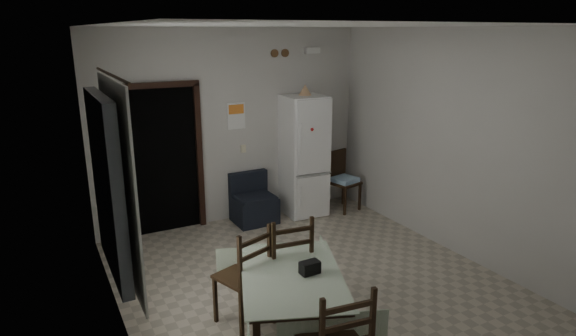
{
  "coord_description": "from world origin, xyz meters",
  "views": [
    {
      "loc": [
        -2.64,
        -4.42,
        2.85
      ],
      "look_at": [
        0.0,
        0.5,
        1.25
      ],
      "focal_mm": 30.0,
      "sensor_mm": 36.0,
      "label": 1
    }
  ],
  "objects_px": {
    "dining_table": "(292,309)",
    "dining_chair_far_right": "(286,262)",
    "navy_seat": "(254,199)",
    "fridge": "(303,156)",
    "corner_chair": "(345,181)",
    "dining_chair_far_left": "(242,274)"
  },
  "relations": [
    {
      "from": "navy_seat",
      "to": "dining_chair_far_right",
      "type": "relative_size",
      "value": 0.69
    },
    {
      "from": "fridge",
      "to": "corner_chair",
      "type": "bearing_deg",
      "value": -14.37
    },
    {
      "from": "dining_chair_far_left",
      "to": "dining_table",
      "type": "bearing_deg",
      "value": 97.05
    },
    {
      "from": "fridge",
      "to": "dining_chair_far_left",
      "type": "bearing_deg",
      "value": -127.74
    },
    {
      "from": "navy_seat",
      "to": "dining_chair_far_right",
      "type": "distance_m",
      "value": 2.48
    },
    {
      "from": "navy_seat",
      "to": "corner_chair",
      "type": "distance_m",
      "value": 1.54
    },
    {
      "from": "corner_chair",
      "to": "fridge",
      "type": "bearing_deg",
      "value": 148.92
    },
    {
      "from": "dining_table",
      "to": "dining_chair_far_left",
      "type": "bearing_deg",
      "value": 137.67
    },
    {
      "from": "navy_seat",
      "to": "fridge",
      "type": "bearing_deg",
      "value": -0.38
    },
    {
      "from": "navy_seat",
      "to": "dining_chair_far_left",
      "type": "height_order",
      "value": "dining_chair_far_left"
    },
    {
      "from": "dining_table",
      "to": "navy_seat",
      "type": "bearing_deg",
      "value": 93.66
    },
    {
      "from": "corner_chair",
      "to": "dining_table",
      "type": "distance_m",
      "value": 3.64
    },
    {
      "from": "dining_chair_far_left",
      "to": "navy_seat",
      "type": "bearing_deg",
      "value": -136.05
    },
    {
      "from": "navy_seat",
      "to": "dining_chair_far_right",
      "type": "bearing_deg",
      "value": -107.04
    },
    {
      "from": "dining_chair_far_left",
      "to": "dining_chair_far_right",
      "type": "height_order",
      "value": "dining_chair_far_right"
    },
    {
      "from": "corner_chair",
      "to": "dining_chair_far_left",
      "type": "height_order",
      "value": "dining_chair_far_left"
    },
    {
      "from": "dining_table",
      "to": "dining_chair_far_right",
      "type": "height_order",
      "value": "dining_chair_far_right"
    },
    {
      "from": "dining_chair_far_right",
      "to": "navy_seat",
      "type": "bearing_deg",
      "value": -99.93
    },
    {
      "from": "navy_seat",
      "to": "dining_table",
      "type": "distance_m",
      "value": 3.05
    },
    {
      "from": "fridge",
      "to": "corner_chair",
      "type": "distance_m",
      "value": 0.83
    },
    {
      "from": "dining_chair_far_right",
      "to": "dining_table",
      "type": "bearing_deg",
      "value": 74.38
    },
    {
      "from": "dining_table",
      "to": "corner_chair",
      "type": "bearing_deg",
      "value": 69.09
    }
  ]
}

